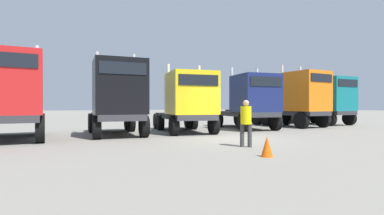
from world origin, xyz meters
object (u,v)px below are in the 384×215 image
semi_truck_navy (250,101)px  semi_truck_teal (328,100)px  semi_truck_yellow (188,102)px  semi_truck_orange (300,98)px  semi_truck_black (118,97)px  semi_truck_red (12,95)px  traffic_cone_near (267,146)px  visitor_in_hivis (246,120)px

semi_truck_navy → semi_truck_teal: bearing=105.2°
semi_truck_yellow → semi_truck_orange: size_ratio=1.07×
semi_truck_black → semi_truck_yellow: (3.89, -0.31, -0.19)m
semi_truck_red → semi_truck_teal: bearing=93.8°
semi_truck_red → semi_truck_orange: semi_truck_orange is taller
semi_truck_yellow → traffic_cone_near: semi_truck_yellow is taller
semi_truck_orange → traffic_cone_near: (-10.99, -7.90, -1.76)m
semi_truck_red → visitor_in_hivis: semi_truck_red is taller
semi_truck_black → semi_truck_yellow: 3.91m
semi_truck_yellow → visitor_in_hivis: size_ratio=3.58×
semi_truck_navy → semi_truck_yellow: bearing=-75.5°
semi_truck_black → semi_truck_navy: bearing=97.1°
semi_truck_teal → traffic_cone_near: bearing=-54.7°
visitor_in_hivis → semi_truck_orange: bearing=168.0°
semi_truck_navy → semi_truck_orange: (4.60, -0.20, 0.23)m
semi_truck_red → semi_truck_teal: semi_truck_teal is taller
semi_truck_black → semi_truck_teal: size_ratio=1.01×
semi_truck_black → semi_truck_red: bearing=-82.8°
semi_truck_yellow → semi_truck_navy: bearing=104.6°
visitor_in_hivis → semi_truck_teal: bearing=162.5°
semi_truck_red → semi_truck_black: size_ratio=0.99×
semi_truck_navy → semi_truck_teal: 8.79m
semi_truck_yellow → visitor_in_hivis: bearing=4.1°
visitor_in_hivis → semi_truck_navy: bearing=-174.5°
semi_truck_yellow → semi_truck_teal: semi_truck_teal is taller
semi_truck_yellow → visitor_in_hivis: semi_truck_yellow is taller
semi_truck_black → semi_truck_teal: 17.39m
semi_truck_black → semi_truck_navy: size_ratio=0.93×
semi_truck_black → semi_truck_navy: semi_truck_black is taller
semi_truck_yellow → traffic_cone_near: bearing=0.1°
semi_truck_red → semi_truck_yellow: bearing=90.4°
semi_truck_orange → semi_truck_teal: size_ratio=0.96×
semi_truck_orange → visitor_in_hivis: 11.81m
semi_truck_black → semi_truck_yellow: bearing=93.2°
traffic_cone_near → semi_truck_black: bearing=105.1°
semi_truck_teal → visitor_in_hivis: bearing=-59.4°
semi_truck_orange → semi_truck_red: bearing=-89.7°
semi_truck_red → semi_truck_orange: bearing=91.7°
semi_truck_red → semi_truck_teal: (21.96, 0.34, -0.02)m
semi_truck_yellow → semi_truck_orange: bearing=102.1°
semi_truck_red → semi_truck_black: bearing=92.3°
semi_truck_navy → visitor_in_hivis: bearing=-30.0°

